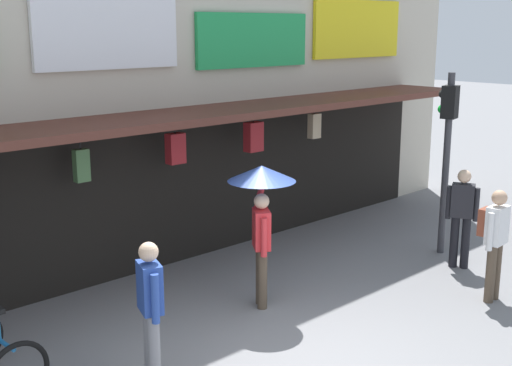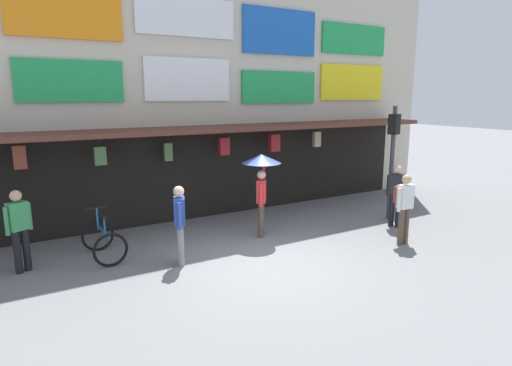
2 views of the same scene
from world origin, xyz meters
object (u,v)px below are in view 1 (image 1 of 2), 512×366
at_px(traffic_light_far, 447,134).
at_px(pedestrian_with_umbrella, 262,196).
at_px(pedestrian_in_green, 495,236).
at_px(pedestrian_in_yellow, 462,213).
at_px(pedestrian_in_black, 150,305).

height_order(traffic_light_far, pedestrian_with_umbrella, traffic_light_far).
relative_size(pedestrian_in_green, pedestrian_in_yellow, 1.00).
xyz_separation_m(traffic_light_far, pedestrian_with_umbrella, (-3.98, 0.49, -0.50)).
xyz_separation_m(traffic_light_far, pedestrian_in_green, (-1.36, -1.68, -1.16)).
distance_m(pedestrian_in_green, pedestrian_in_yellow, 1.39).
bearing_deg(pedestrian_in_black, pedestrian_in_yellow, -3.84).
bearing_deg(pedestrian_with_umbrella, traffic_light_far, -7.04).
distance_m(traffic_light_far, pedestrian_in_black, 6.49).
height_order(pedestrian_in_green, pedestrian_in_yellow, same).
relative_size(pedestrian_with_umbrella, pedestrian_in_black, 1.24).
xyz_separation_m(pedestrian_in_green, pedestrian_in_black, (-5.01, 1.45, -0.04)).
relative_size(pedestrian_in_yellow, pedestrian_in_black, 1.00).
bearing_deg(pedestrian_in_black, traffic_light_far, 2.09).
distance_m(pedestrian_with_umbrella, pedestrian_in_black, 2.60).
height_order(pedestrian_with_umbrella, pedestrian_in_green, pedestrian_with_umbrella).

